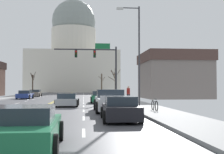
{
  "coord_description": "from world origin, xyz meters",
  "views": [
    {
      "loc": [
        3.49,
        -25.15,
        1.75
      ],
      "look_at": [
        8.0,
        21.86,
        3.33
      ],
      "focal_mm": 47.62,
      "sensor_mm": 36.0,
      "label": 1
    }
  ],
  "objects": [
    {
      "name": "sedan_oncoming_01",
      "position": [
        -5.33,
        30.11,
        0.6
      ],
      "size": [
        2.13,
        4.59,
        1.25
      ],
      "color": "#6B6056",
      "rests_on": "ground"
    },
    {
      "name": "bicycle_parked",
      "position": [
        8.33,
        -5.22,
        0.49
      ],
      "size": [
        0.12,
        1.77,
        0.85
      ],
      "color": "black",
      "rests_on": "ground"
    },
    {
      "name": "sedan_near_01",
      "position": [
        2.04,
        1.9,
        0.55
      ],
      "size": [
        2.09,
        4.24,
        1.17
      ],
      "color": "#9EA3A8",
      "rests_on": "ground"
    },
    {
      "name": "ground",
      "position": [
        0.0,
        -0.0,
        0.02
      ],
      "size": [
        20.0,
        180.0,
        0.2
      ],
      "color": "#47474D"
    },
    {
      "name": "bare_tree_01",
      "position": [
        -8.35,
        45.53,
        2.65
      ],
      "size": [
        1.36,
        2.32,
        5.18
      ],
      "color": "#423328",
      "rests_on": "ground"
    },
    {
      "name": "sedan_near_04",
      "position": [
        1.81,
        -16.7,
        0.57
      ],
      "size": [
        2.2,
        4.37,
        1.22
      ],
      "color": "#1E7247",
      "rests_on": "ground"
    },
    {
      "name": "flank_building_01",
      "position": [
        17.43,
        19.85,
        3.58
      ],
      "size": [
        9.71,
        10.39,
        7.05
      ],
      "color": "slate",
      "rests_on": "ground"
    },
    {
      "name": "capitol_building",
      "position": [
        0.0,
        79.3,
        12.42
      ],
      "size": [
        30.14,
        23.74,
        34.78
      ],
      "color": "beige",
      "rests_on": "ground"
    },
    {
      "name": "bare_tree_02",
      "position": [
        8.91,
        25.4,
        2.49
      ],
      "size": [
        2.11,
        2.14,
        4.9
      ],
      "color": "#4C3D2D",
      "rests_on": "ground"
    },
    {
      "name": "pedestrian_00",
      "position": [
        8.06,
        4.95,
        1.09
      ],
      "size": [
        0.35,
        0.34,
        1.7
      ],
      "color": "black",
      "rests_on": "ground"
    },
    {
      "name": "pickup_truck_near_02",
      "position": [
        5.42,
        -4.06,
        0.71
      ],
      "size": [
        2.33,
        5.71,
        1.56
      ],
      "color": "silver",
      "rests_on": "ground"
    },
    {
      "name": "sedan_near_00",
      "position": [
        5.29,
        7.8,
        0.61
      ],
      "size": [
        2.1,
        4.29,
        1.29
      ],
      "color": "#1E7247",
      "rests_on": "ground"
    },
    {
      "name": "sedan_near_03",
      "position": [
        5.39,
        -9.85,
        0.59
      ],
      "size": [
        2.0,
        4.39,
        1.27
      ],
      "color": "black",
      "rests_on": "ground"
    },
    {
      "name": "signal_gantry",
      "position": [
        5.43,
        12.31,
        5.21
      ],
      "size": [
        7.91,
        0.41,
        7.15
      ],
      "color": "#28282D",
      "rests_on": "ground"
    },
    {
      "name": "bare_tree_00",
      "position": [
        8.06,
        50.04,
        2.81
      ],
      "size": [
        1.8,
        2.39,
        5.0
      ],
      "color": "brown",
      "rests_on": "ground"
    },
    {
      "name": "street_lamp_right",
      "position": [
        7.97,
        -0.31,
        5.09
      ],
      "size": [
        2.0,
        0.24,
        8.5
      ],
      "color": "#333338",
      "rests_on": "ground"
    },
    {
      "name": "sedan_oncoming_00",
      "position": [
        -5.07,
        19.62,
        0.58
      ],
      "size": [
        2.07,
        4.45,
        1.24
      ],
      "color": "navy",
      "rests_on": "ground"
    }
  ]
}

